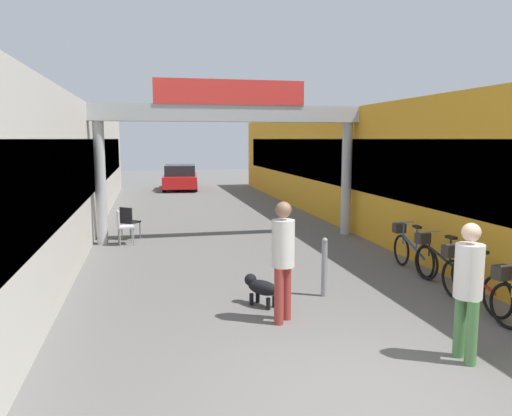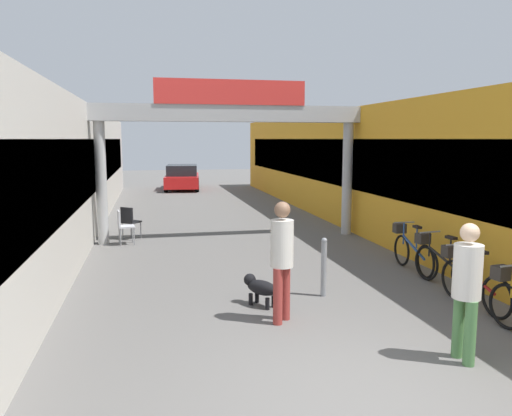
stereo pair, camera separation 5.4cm
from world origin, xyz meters
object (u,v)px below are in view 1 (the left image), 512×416
Objects in this scene: bicycle_black_third at (441,263)px; cafe_chair_black_farther at (129,220)px; bicycle_blue_farthest at (410,250)px; pedestrian_with_dog at (283,253)px; bicycle_red_second at (470,280)px; bollard_post_metal at (324,267)px; pedestrian_companion at (468,283)px; dog_on_leash at (260,287)px; parked_car_red at (180,178)px; cafe_chair_aluminium_nearer at (122,224)px.

bicycle_black_third reaches higher than cafe_chair_black_farther.
pedestrian_with_dog is at bearing -145.80° from bicycle_blue_farthest.
bollard_post_metal is (-2.16, 0.98, 0.09)m from bicycle_red_second.
pedestrian_with_dog is at bearing -160.80° from bicycle_black_third.
pedestrian_companion is at bearing -63.44° from cafe_chair_black_farther.
bicycle_blue_farthest is at bearing 85.11° from bicycle_red_second.
dog_on_leash is at bearing -69.26° from cafe_chair_black_farther.
dog_on_leash is 1.24m from bollard_post_metal.
cafe_chair_black_farther is at bearing 116.56° from pedestrian_companion.
parked_car_red is (-0.18, 20.23, -0.40)m from pedestrian_with_dog.
bicycle_blue_farthest is 0.41× the size of parked_car_red.
pedestrian_with_dog reaches higher than pedestrian_companion.
bollard_post_metal is 19.23m from parked_car_red.
cafe_chair_black_farther is (-2.29, 6.04, 0.23)m from dog_on_leash.
parked_car_red is at bearing 90.04° from dog_on_leash.
bicycle_blue_farthest is at bearing 89.29° from bicycle_black_third.
pedestrian_companion reaches higher than cafe_chair_black_farther.
bicycle_red_second is at bearing -99.04° from bicycle_black_third.
bicycle_red_second is 2.25m from bicycle_blue_farthest.
cafe_chair_aluminium_nearer reaches higher than dog_on_leash.
cafe_chair_black_farther is (-5.83, 4.53, 0.10)m from bicycle_blue_farthest.
bicycle_black_third is 1.89× the size of cafe_chair_aluminium_nearer.
pedestrian_with_dog reaches higher than bollard_post_metal.
pedestrian_companion reaches higher than cafe_chair_aluminium_nearer.
bicycle_blue_farthest is at bearing 23.08° from dog_on_leash.
bicycle_black_third is 1.12m from bicycle_blue_farthest.
bicycle_red_second and bicycle_black_third have the same top height.
bicycle_red_second is 2.37m from bollard_post_metal.
bollard_post_metal reaches higher than bicycle_red_second.
pedestrian_companion is 0.42× the size of parked_car_red.
bicycle_black_third is 1.63× the size of bollard_post_metal.
pedestrian_with_dog reaches higher than dog_on_leash.
bicycle_black_third is 7.76m from cafe_chair_aluminium_nearer.
parked_car_red is (-3.36, 20.18, 0.21)m from bicycle_red_second.
pedestrian_companion is 2.32m from bicycle_red_second.
cafe_chair_black_farther is at bearing 135.81° from bicycle_black_third.
bollard_post_metal is 6.27m from cafe_chair_aluminium_nearer.
bicycle_black_third is 0.41× the size of parked_car_red.
bicycle_red_second is (3.35, -0.73, 0.13)m from dog_on_leash.
dog_on_leash is at bearing 128.25° from pedestrian_companion.
bicycle_blue_farthest reaches higher than cafe_chair_aluminium_nearer.
pedestrian_with_dog is 1.75× the size of bollard_post_metal.
pedestrian_with_dog reaches higher than parked_car_red.
pedestrian_with_dog is at bearing -70.26° from cafe_chair_black_farther.
bicycle_red_second is (1.35, 1.81, -0.55)m from pedestrian_companion.
dog_on_leash is 0.76× the size of cafe_chair_aluminium_nearer.
cafe_chair_aluminium_nearer is at bearing 140.01° from bicycle_black_third.
bicycle_red_second is 1.90× the size of cafe_chair_aluminium_nearer.
dog_on_leash is 5.90m from cafe_chair_aluminium_nearer.
bicycle_black_third is (3.36, 1.17, -0.61)m from pedestrian_with_dog.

